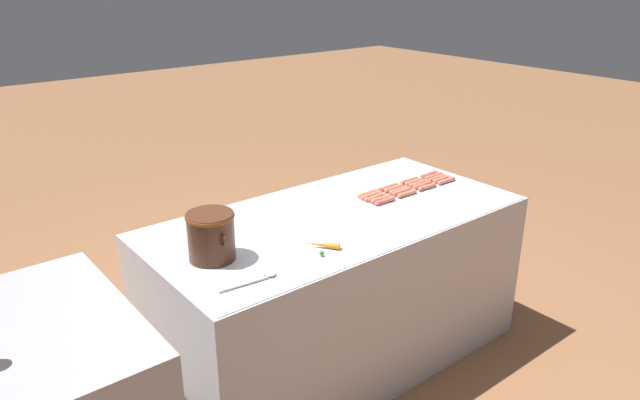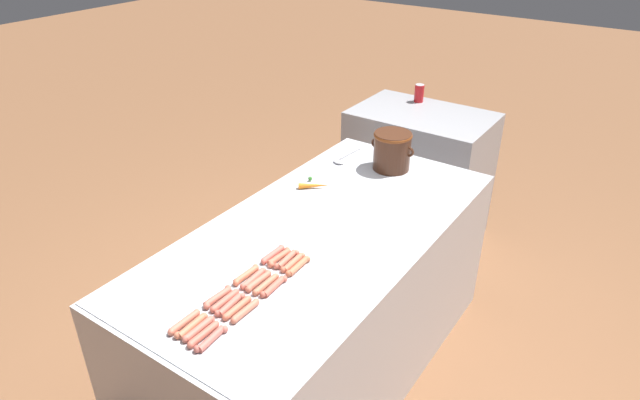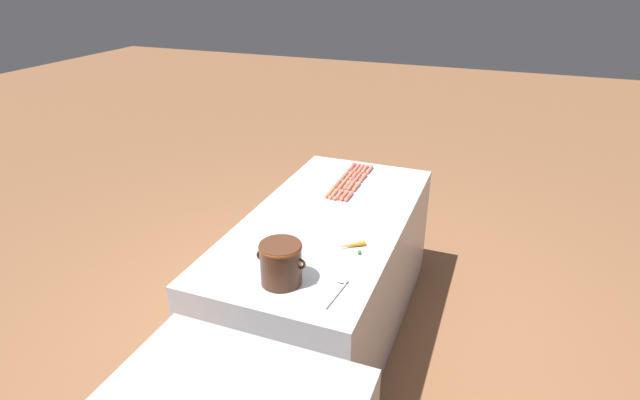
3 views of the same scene
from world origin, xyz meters
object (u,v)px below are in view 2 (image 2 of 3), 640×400
object	(u,v)px
hot_dog_19	(298,266)
bean_pot	(392,149)
hot_dog_12	(204,334)
hot_dog_9	(230,305)
hot_dog_0	(184,322)
hot_dog_15	(293,263)
hot_dog_17	(245,311)
hot_dog_18	(274,286)
hot_dog_2	(246,275)
hot_dog_7	(279,257)
hot_dog_4	(191,326)
hot_dog_11	(287,259)
back_cabinet	(417,175)
hot_dog_1	(218,297)
hot_dog_6	(253,278)
soda_can	(419,93)
serving_spoon	(342,159)
hot_dog_10	(259,281)
hot_dog_13	(237,308)
carrot	(314,185)
hot_dog_16	(211,339)
hot_dog_14	(266,284)
hot_dog_8	(199,329)
hot_dog_5	(224,300)
hot_dog_3	(273,254)

from	to	relation	value
hot_dog_19	bean_pot	distance (m)	1.07
hot_dog_12	hot_dog_9	bearing A→B (deg)	100.53
hot_dog_0	hot_dog_15	size ratio (longest dim) A/B	1.00
hot_dog_17	hot_dog_18	xyz separation A→B (m)	(-0.00, 0.17, 0.00)
hot_dog_2	hot_dog_17	world-z (taller)	same
hot_dog_7	hot_dog_12	distance (m)	0.52
hot_dog_4	hot_dog_11	world-z (taller)	same
hot_dog_9	back_cabinet	bearing A→B (deg)	96.21
hot_dog_9	hot_dog_19	distance (m)	0.35
hot_dog_1	hot_dog_12	distance (m)	0.20
back_cabinet	hot_dog_6	bearing A→B (deg)	-84.25
hot_dog_11	soda_can	xyz separation A→B (m)	(-0.36, 2.01, 0.11)
hot_dog_15	serving_spoon	xyz separation A→B (m)	(-0.39, 0.99, -0.01)
hot_dog_2	hot_dog_10	distance (m)	0.07
hot_dog_0	hot_dog_1	xyz separation A→B (m)	(0.00, 0.17, 0.00)
hot_dog_0	hot_dog_19	world-z (taller)	same
hot_dog_13	hot_dog_19	xyz separation A→B (m)	(0.03, 0.34, 0.00)
carrot	hot_dog_16	bearing A→B (deg)	-72.37
hot_dog_9	hot_dog_17	bearing A→B (deg)	4.66
hot_dog_18	hot_dog_14	bearing A→B (deg)	-167.13
hot_dog_7	hot_dog_19	bearing A→B (deg)	-2.93
hot_dog_12	hot_dog_2	bearing A→B (deg)	106.93
hot_dog_0	hot_dog_18	size ratio (longest dim) A/B	1.00
hot_dog_2	carrot	xyz separation A→B (m)	(-0.22, 0.79, 0.00)
hot_dog_4	hot_dog_9	xyz separation A→B (m)	(0.04, 0.16, 0.00)
hot_dog_18	hot_dog_8	bearing A→B (deg)	-101.42
hot_dog_16	hot_dog_15	bearing A→B (deg)	94.09
hot_dog_16	hot_dog_18	xyz separation A→B (m)	(-0.00, 0.35, 0.00)
hot_dog_6	hot_dog_7	xyz separation A→B (m)	(-0.01, 0.17, 0.00)
hot_dog_18	carrot	distance (m)	0.86
hot_dog_2	hot_dog_19	bearing A→B (deg)	50.46
back_cabinet	hot_dog_7	size ratio (longest dim) A/B	6.19
hot_dog_5	bean_pot	bearing A→B (deg)	91.33
hot_dog_15	hot_dog_19	size ratio (longest dim) A/B	1.00
hot_dog_6	hot_dog_11	distance (m)	0.18
hot_dog_9	hot_dog_18	distance (m)	0.19
hot_dog_12	hot_dog_13	distance (m)	0.17
hot_dog_8	bean_pot	xyz separation A→B (m)	(-0.07, 1.56, 0.11)
hot_dog_15	hot_dog_17	xyz separation A→B (m)	(0.04, -0.34, 0.00)
hot_dog_9	bean_pot	xyz separation A→B (m)	(-0.07, 1.40, 0.11)
hot_dog_10	serving_spoon	xyz separation A→B (m)	(-0.35, 1.16, -0.01)
hot_dog_5	hot_dog_17	size ratio (longest dim) A/B	1.00
hot_dog_6	hot_dog_14	world-z (taller)	same
hot_dog_7	hot_dog_13	size ratio (longest dim) A/B	1.00
hot_dog_9	hot_dog_12	bearing A→B (deg)	-79.47
hot_dog_18	serving_spoon	bearing A→B (deg)	109.98
hot_dog_2	hot_dog_9	world-z (taller)	same
hot_dog_3	hot_dog_11	distance (m)	0.07
hot_dog_10	hot_dog_14	xyz separation A→B (m)	(0.04, 0.00, 0.00)
bean_pot	carrot	size ratio (longest dim) A/B	1.72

